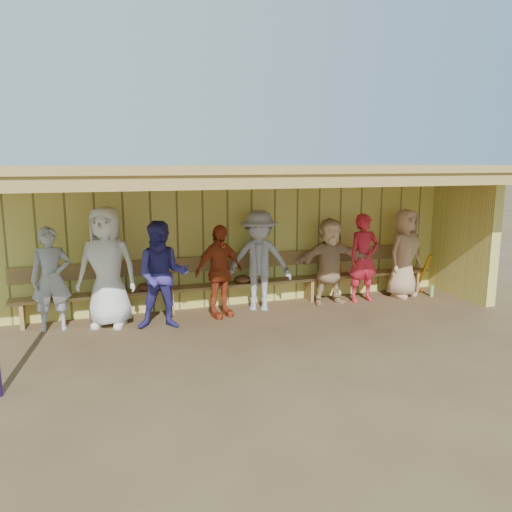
{
  "coord_description": "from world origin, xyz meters",
  "views": [
    {
      "loc": [
        -2.55,
        -7.17,
        2.53
      ],
      "look_at": [
        0.0,
        0.35,
        1.05
      ],
      "focal_mm": 35.0,
      "sensor_mm": 36.0,
      "label": 1
    }
  ],
  "objects": [
    {
      "name": "player_h",
      "position": [
        3.13,
        0.76,
        0.84
      ],
      "size": [
        0.96,
        0.78,
        1.69
      ],
      "primitive_type": "imported",
      "rotation": [
        0.0,
        0.0,
        0.35
      ],
      "color": "tan",
      "rests_on": "ground"
    },
    {
      "name": "player_a",
      "position": [
        -3.13,
        0.81,
        0.8
      ],
      "size": [
        0.59,
        0.39,
        1.6
      ],
      "primitive_type": "imported",
      "rotation": [
        0.0,
        0.0,
        -0.01
      ],
      "color": "#9A9DA3",
      "rests_on": "ground"
    },
    {
      "name": "player_d",
      "position": [
        -0.54,
        0.65,
        0.77
      ],
      "size": [
        0.98,
        0.67,
        1.55
      ],
      "primitive_type": "imported",
      "rotation": [
        0.0,
        0.0,
        0.35
      ],
      "color": "#AC3D1B",
      "rests_on": "ground"
    },
    {
      "name": "player_b",
      "position": [
        -2.31,
        0.74,
        0.95
      ],
      "size": [
        1.08,
        0.89,
        1.89
      ],
      "primitive_type": "imported",
      "rotation": [
        0.0,
        0.0,
        -0.36
      ],
      "color": "white",
      "rests_on": "ground"
    },
    {
      "name": "player_g",
      "position": [
        2.22,
        0.71,
        0.81
      ],
      "size": [
        0.6,
        0.4,
        1.63
      ],
      "primitive_type": "imported",
      "rotation": [
        0.0,
        0.0,
        -0.01
      ],
      "color": "red",
      "rests_on": "ground"
    },
    {
      "name": "player_c",
      "position": [
        -1.52,
        0.36,
        0.84
      ],
      "size": [
        0.92,
        0.78,
        1.68
      ],
      "primitive_type": "imported",
      "rotation": [
        0.0,
        0.0,
        -0.2
      ],
      "color": "navy",
      "rests_on": "ground"
    },
    {
      "name": "player_f",
      "position": [
        1.56,
        0.78,
        0.79
      ],
      "size": [
        1.47,
        0.49,
        1.57
      ],
      "primitive_type": "imported",
      "rotation": [
        0.0,
        0.0,
        -0.02
      ],
      "color": "tan",
      "rests_on": "ground"
    },
    {
      "name": "player_e",
      "position": [
        0.21,
        0.81,
        0.87
      ],
      "size": [
        1.29,
        1.03,
        1.74
      ],
      "primitive_type": "imported",
      "rotation": [
        0.0,
        0.0,
        -0.4
      ],
      "color": "#9999A1",
      "rests_on": "ground"
    },
    {
      "name": "bench",
      "position": [
        0.0,
        1.12,
        0.53
      ],
      "size": [
        7.6,
        0.34,
        0.93
      ],
      "color": "#A07A44",
      "rests_on": "ground"
    },
    {
      "name": "ground",
      "position": [
        0.0,
        0.0,
        0.0
      ],
      "size": [
        90.0,
        90.0,
        0.0
      ],
      "primitive_type": "plane",
      "color": "brown",
      "rests_on": "ground"
    },
    {
      "name": "dugout_equipment",
      "position": [
        -0.28,
        0.99,
        0.49
      ],
      "size": [
        5.56,
        0.62,
        0.8
      ],
      "color": "gold",
      "rests_on": "ground"
    },
    {
      "name": "dugout_structure",
      "position": [
        0.39,
        0.69,
        1.69
      ],
      "size": [
        8.8,
        3.2,
        2.5
      ],
      "color": "#DDCE5E",
      "rests_on": "ground"
    }
  ]
}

